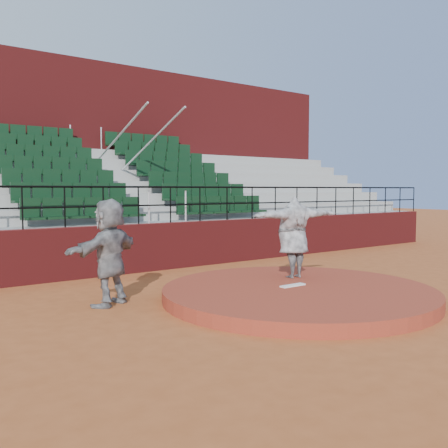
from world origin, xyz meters
The scene contains 9 objects.
ground centered at (0.00, 0.00, 0.00)m, with size 90.00×90.00×0.00m, color #A85226.
pitchers_mound centered at (0.00, 0.00, 0.12)m, with size 5.50×5.50×0.25m, color maroon.
pitching_rubber centered at (0.00, 0.15, 0.27)m, with size 0.60×0.15×0.03m, color white.
boundary_wall centered at (0.00, 5.00, 0.65)m, with size 24.00×0.30×1.30m, color maroon.
wall_railing centered at (0.00, 5.00, 2.03)m, with size 24.04×0.05×1.03m.
seating_deck centered at (0.00, 8.65, 1.44)m, with size 24.00×5.97×4.63m.
press_box_facade centered at (0.00, 12.60, 3.55)m, with size 24.00×3.00×7.10m, color maroon.
pitcher centered at (0.73, 0.87, 1.17)m, with size 2.25×0.61×1.83m, color black.
fielder centered at (-3.26, 1.84, 1.03)m, with size 1.91×0.61×2.06m, color black.
Camera 1 is at (-7.23, -7.09, 2.24)m, focal length 40.00 mm.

